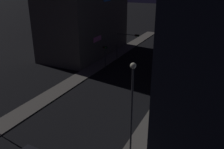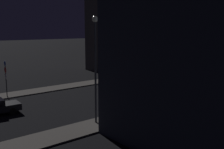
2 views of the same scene
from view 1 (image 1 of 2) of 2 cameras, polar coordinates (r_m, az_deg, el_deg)
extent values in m
cube|color=#5B5651|center=(43.01, -3.58, 1.90)|extent=(2.67, 65.81, 0.12)
cube|color=#5B5651|center=(38.50, 15.44, -1.28)|extent=(2.67, 65.81, 0.12)
cube|color=#D859B2|center=(44.73, -3.43, 8.35)|extent=(0.08, 2.80, 0.90)
cube|color=#26CC66|center=(27.74, 14.22, -4.92)|extent=(0.08, 2.80, 0.90)
cube|color=red|center=(32.31, 17.25, 5.73)|extent=(0.08, 2.80, 0.90)
cylinder|color=#2D2D33|center=(45.85, 1.18, 6.61)|extent=(0.16, 0.16, 5.36)
cylinder|color=#2D2D33|center=(44.53, 3.51, 9.34)|extent=(3.89, 0.10, 0.10)
cube|color=black|center=(43.85, 5.89, 9.08)|extent=(0.80, 0.28, 0.32)
sphere|color=#3F0C0C|center=(43.77, 5.50, 9.07)|extent=(0.20, 0.20, 0.20)
sphere|color=#3F2D0C|center=(43.69, 5.81, 9.04)|extent=(0.20, 0.20, 0.20)
sphere|color=#19E54C|center=(43.61, 6.12, 9.00)|extent=(0.20, 0.20, 0.20)
cylinder|color=#2D2D33|center=(41.82, -1.63, 4.11)|extent=(0.16, 0.16, 3.92)
cube|color=black|center=(41.34, -1.66, 6.37)|extent=(0.80, 0.28, 0.32)
sphere|color=#3F0C0C|center=(41.31, -2.08, 6.35)|extent=(0.20, 0.20, 0.20)
sphere|color=#3F2D0C|center=(41.19, -1.77, 6.32)|extent=(0.20, 0.20, 0.20)
sphere|color=#19E54C|center=(41.08, -1.46, 6.28)|extent=(0.20, 0.20, 0.20)
cylinder|color=#2D2D33|center=(20.12, 4.60, -9.44)|extent=(0.16, 0.16, 8.04)
sphere|color=#EAE5C6|center=(18.31, 4.99, 2.07)|extent=(0.48, 0.48, 0.48)
cylinder|color=#2D2D33|center=(32.61, 12.99, 2.81)|extent=(0.16, 0.16, 8.39)
sphere|color=#EAE5C6|center=(31.51, 13.66, 10.41)|extent=(0.42, 0.42, 0.42)
camera|label=2|loc=(13.68, 85.55, -30.20)|focal=43.90mm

